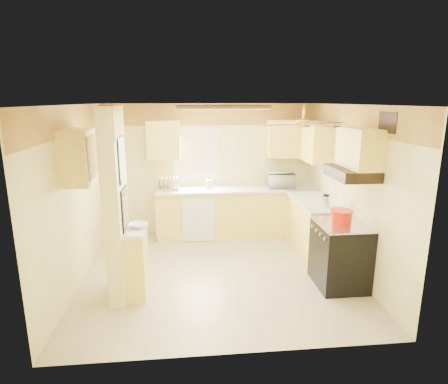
{
  "coord_description": "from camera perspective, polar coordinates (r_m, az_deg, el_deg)",
  "views": [
    {
      "loc": [
        -0.44,
        -5.24,
        2.56
      ],
      "look_at": [
        0.13,
        0.35,
        1.18
      ],
      "focal_mm": 30.0,
      "sensor_mm": 36.0,
      "label": 1
    }
  ],
  "objects": [
    {
      "name": "wall_right",
      "position": [
        5.93,
        18.7,
        0.3
      ],
      "size": [
        0.0,
        3.8,
        3.8
      ],
      "primitive_type": "plane",
      "rotation": [
        1.57,
        0.0,
        -1.57
      ],
      "color": "#F0E392",
      "rests_on": "floor"
    },
    {
      "name": "wall_left",
      "position": [
        5.62,
        -21.72,
        -0.66
      ],
      "size": [
        0.0,
        3.8,
        3.8
      ],
      "primitive_type": "plane",
      "rotation": [
        1.57,
        0.0,
        1.57
      ],
      "color": "#F0E392",
      "rests_on": "floor"
    },
    {
      "name": "dishwasher_panel",
      "position": [
        6.87,
        -3.92,
        -4.27
      ],
      "size": [
        0.58,
        0.02,
        0.8
      ],
      "primitive_type": "cube",
      "color": "white",
      "rests_on": "lower_cabinets_back"
    },
    {
      "name": "upper_cab_right",
      "position": [
        6.91,
        13.51,
        7.55
      ],
      "size": [
        0.35,
        1.0,
        0.7
      ],
      "primitive_type": "cube",
      "color": "#F2D35F",
      "rests_on": "wall_right"
    },
    {
      "name": "range_hood",
      "position": [
        5.26,
        18.85,
        2.76
      ],
      "size": [
        0.5,
        0.76,
        0.14
      ],
      "primitive_type": "cube",
      "color": "black",
      "rests_on": "upper_cab_over_stove"
    },
    {
      "name": "lower_cabinets_right",
      "position": [
        6.57,
        13.63,
        -5.32
      ],
      "size": [
        0.6,
        1.4,
        0.9
      ],
      "primitive_type": "cube",
      "color": "#F2D35F",
      "rests_on": "floor"
    },
    {
      "name": "partition_column",
      "position": [
        4.95,
        -16.17,
        -2.08
      ],
      "size": [
        0.2,
        0.7,
        2.5
      ],
      "primitive_type": "cube",
      "color": "#F0E392",
      "rests_on": "floor"
    },
    {
      "name": "ceiling",
      "position": [
        5.26,
        -1.01,
        13.16
      ],
      "size": [
        4.0,
        4.0,
        0.0
      ],
      "primitive_type": "plane",
      "rotation": [
        3.14,
        0.0,
        0.0
      ],
      "color": "white",
      "rests_on": "wall_back"
    },
    {
      "name": "ceiling_light_panel",
      "position": [
        5.76,
        -0.42,
        12.78
      ],
      "size": [
        1.35,
        0.95,
        0.06
      ],
      "color": "brown",
      "rests_on": "ceiling"
    },
    {
      "name": "ceiling_fan",
      "position": [
        4.77,
        11.99,
        10.22
      ],
      "size": [
        1.15,
        1.15,
        0.26
      ],
      "color": "gold",
      "rests_on": "ceiling"
    },
    {
      "name": "upper_cab_left_wall",
      "position": [
        5.23,
        -21.18,
        5.08
      ],
      "size": [
        0.35,
        0.75,
        0.7
      ],
      "primitive_type": "cube",
      "color": "#F2D35F",
      "rests_on": "wall_left"
    },
    {
      "name": "bowl",
      "position": [
        5.04,
        -12.94,
        -4.97
      ],
      "size": [
        0.31,
        0.31,
        0.06
      ],
      "primitive_type": "imported",
      "rotation": [
        0.0,
        0.0,
        -0.38
      ],
      "color": "white",
      "rests_on": "ledge_top"
    },
    {
      "name": "microwave",
      "position": [
        7.19,
        8.74,
        1.77
      ],
      "size": [
        0.52,
        0.37,
        0.27
      ],
      "primitive_type": "imported",
      "rotation": [
        0.0,
        0.0,
        3.08
      ],
      "color": "white",
      "rests_on": "countertop_back"
    },
    {
      "name": "window",
      "position": [
        7.2,
        -4.23,
        5.73
      ],
      "size": [
        0.92,
        0.02,
        1.02
      ],
      "color": "white",
      "rests_on": "wall_back"
    },
    {
      "name": "partition_ledge",
      "position": [
        5.19,
        -13.14,
        -10.57
      ],
      "size": [
        0.25,
        0.55,
        0.9
      ],
      "primitive_type": "cube",
      "color": "#F2D35F",
      "rests_on": "floor"
    },
    {
      "name": "countertop_right",
      "position": [
        6.43,
        13.78,
        -1.37
      ],
      "size": [
        0.64,
        1.44,
        0.04
      ],
      "primitive_type": "cube",
      "color": "white",
      "rests_on": "lower_cabinets_right"
    },
    {
      "name": "poster_menu",
      "position": [
        4.81,
        -15.33,
        4.83
      ],
      "size": [
        0.02,
        0.42,
        0.57
      ],
      "color": "black",
      "rests_on": "partition_column"
    },
    {
      "name": "floor",
      "position": [
        5.85,
        -0.91,
        -12.14
      ],
      "size": [
        4.0,
        4.0,
        0.0
      ],
      "primitive_type": "plane",
      "color": "tan",
      "rests_on": "ground"
    },
    {
      "name": "stove",
      "position": [
        5.55,
        17.25,
        -9.05
      ],
      "size": [
        0.68,
        0.77,
        0.92
      ],
      "color": "black",
      "rests_on": "floor"
    },
    {
      "name": "dish_rack",
      "position": [
        7.04,
        -8.5,
        1.05
      ],
      "size": [
        0.39,
        0.29,
        0.23
      ],
      "color": "tan",
      "rests_on": "countertop_back"
    },
    {
      "name": "ledge_top",
      "position": [
        5.02,
        -13.43,
        -5.67
      ],
      "size": [
        0.28,
        0.58,
        0.04
      ],
      "primitive_type": "cube",
      "color": "white",
      "rests_on": "partition_ledge"
    },
    {
      "name": "wall_back",
      "position": [
        7.27,
        -2.22,
        3.44
      ],
      "size": [
        4.0,
        0.0,
        4.0
      ],
      "primitive_type": "plane",
      "rotation": [
        1.57,
        0.0,
        0.0
      ],
      "color": "#F0E392",
      "rests_on": "floor"
    },
    {
      "name": "wallpaper_border",
      "position": [
        7.14,
        -2.29,
        11.73
      ],
      "size": [
        4.0,
        0.02,
        0.4
      ],
      "primitive_type": "cube",
      "color": "#F1C047",
      "rests_on": "wall_back"
    },
    {
      "name": "vent_grate",
      "position": [
        4.97,
        23.69,
        9.68
      ],
      "size": [
        0.02,
        0.4,
        0.25
      ],
      "primitive_type": "cube",
      "color": "black",
      "rests_on": "wall_right"
    },
    {
      "name": "kettle",
      "position": [
        6.01,
        15.24,
        -1.35
      ],
      "size": [
        0.14,
        0.14,
        0.21
      ],
      "color": "silver",
      "rests_on": "countertop_right"
    },
    {
      "name": "wall_front",
      "position": [
        3.61,
        1.61,
        -7.46
      ],
      "size": [
        4.0,
        0.0,
        4.0
      ],
      "primitive_type": "plane",
      "rotation": [
        -1.57,
        0.0,
        0.0
      ],
      "color": "#F0E392",
      "rests_on": "floor"
    },
    {
      "name": "upper_cab_over_stove",
      "position": [
        5.24,
        19.98,
        6.31
      ],
      "size": [
        0.35,
        0.76,
        0.52
      ],
      "primitive_type": "cube",
      "color": "#F2D35F",
      "rests_on": "wall_right"
    },
    {
      "name": "countertop_back",
      "position": [
        7.09,
        2.0,
        0.44
      ],
      "size": [
        3.04,
        0.64,
        0.04
      ],
      "primitive_type": "cube",
      "color": "white",
      "rests_on": "lower_cabinets_back"
    },
    {
      "name": "upper_cab_back_right",
      "position": [
        7.28,
        10.22,
        8.01
      ],
      "size": [
        0.9,
        0.35,
        0.7
      ],
      "primitive_type": "cube",
      "color": "#F2D35F",
      "rests_on": "wall_back"
    },
    {
      "name": "dutch_oven",
      "position": [
        5.34,
        17.44,
        -3.65
      ],
      "size": [
        0.3,
        0.3,
        0.2
      ],
      "color": "red",
      "rests_on": "stove"
    },
    {
      "name": "utensil_crock",
      "position": [
        7.07,
        -2.31,
        1.26
      ],
      "size": [
        0.12,
        0.12,
        0.25
      ],
      "color": "white",
      "rests_on": "countertop_back"
    },
    {
      "name": "upper_cab_back_left",
      "position": [
        7.01,
        -9.19,
        7.84
      ],
      "size": [
        0.6,
        0.35,
        0.7
      ],
      "primitive_type": "cube",
      "color": "#F2D35F",
      "rests_on": "wall_back"
    },
    {
      "name": "lower_cabinets_back",
      "position": [
        7.22,
        1.96,
        -3.18
      ],
      "size": [
        3.0,
        0.6,
        0.9
      ],
      "primitive_type": "cube",
      "color": "#F2D35F",
      "rests_on": "floor"
    },
    {
      "name": "poster_nashville",
      "position": [
        4.95,
        -14.85,
        -2.62
      ],
      "size": [
        0.02,
        0.42,
        0.57
      ],
      "color": "black",
      "rests_on": "partition_column"
    }
  ]
}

